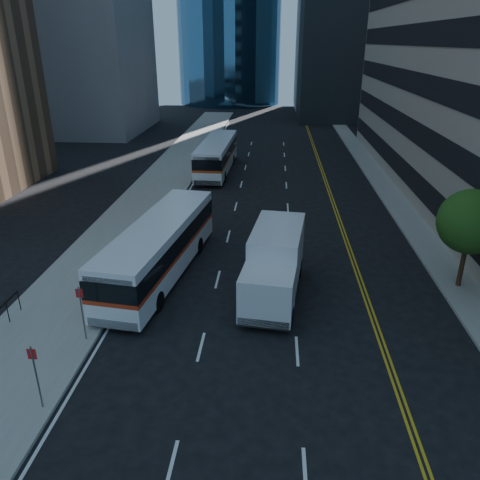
{
  "coord_description": "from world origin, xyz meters",
  "views": [
    {
      "loc": [
        -0.69,
        -14.04,
        11.78
      ],
      "look_at": [
        -2.22,
        6.91,
        2.8
      ],
      "focal_mm": 35.0,
      "sensor_mm": 36.0,
      "label": 1
    }
  ],
  "objects_px": {
    "bus_rear": "(217,155)",
    "bus_front": "(160,247)",
    "box_truck": "(275,264)",
    "street_tree": "(471,222)"
  },
  "relations": [
    {
      "from": "bus_front",
      "to": "bus_rear",
      "type": "bearing_deg",
      "value": 96.64
    },
    {
      "from": "bus_front",
      "to": "bus_rear",
      "type": "height_order",
      "value": "bus_front"
    },
    {
      "from": "bus_front",
      "to": "box_truck",
      "type": "xyz_separation_m",
      "value": [
        6.1,
        -1.78,
        0.08
      ]
    },
    {
      "from": "box_truck",
      "to": "street_tree",
      "type": "bearing_deg",
      "value": 15.73
    },
    {
      "from": "box_truck",
      "to": "bus_rear",
      "type": "bearing_deg",
      "value": 110.56
    },
    {
      "from": "bus_rear",
      "to": "bus_front",
      "type": "bearing_deg",
      "value": -89.5
    },
    {
      "from": "street_tree",
      "to": "bus_front",
      "type": "bearing_deg",
      "value": 178.77
    },
    {
      "from": "street_tree",
      "to": "bus_front",
      "type": "height_order",
      "value": "street_tree"
    },
    {
      "from": "street_tree",
      "to": "bus_front",
      "type": "xyz_separation_m",
      "value": [
        -15.6,
        0.34,
        -1.99
      ]
    },
    {
      "from": "bus_front",
      "to": "box_truck",
      "type": "bearing_deg",
      "value": -8.4
    }
  ]
}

